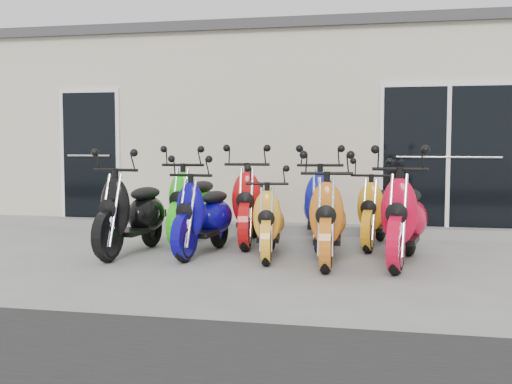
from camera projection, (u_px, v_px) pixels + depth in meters
ground at (246, 255)px, 8.10m from camera, size 80.00×80.00×0.00m
building at (304, 134)px, 13.05m from camera, size 14.00×6.00×3.20m
roof_cap at (304, 50)px, 12.92m from camera, size 14.20×6.20×0.16m
front_step at (275, 228)px, 10.07m from camera, size 14.00×0.40×0.15m
door_left at (90, 152)px, 10.80m from camera, size 1.07×0.08×2.22m
door_right at (448, 153)px, 9.57m from camera, size 2.02×0.08×2.22m
scooter_front_black at (132, 201)px, 8.09m from camera, size 0.78×1.86×1.35m
scooter_front_blue at (204, 205)px, 8.06m from camera, size 0.79×1.77×1.27m
scooter_front_orange_a at (269, 211)px, 7.83m from camera, size 0.79×1.63×1.16m
scooter_front_orange_b at (328, 207)px, 7.47m from camera, size 0.78×1.84×1.33m
scooter_front_red at (404, 205)px, 7.39m from camera, size 0.94×1.96×1.39m
scooter_back_green at (193, 194)px, 9.10m from camera, size 0.71×1.88×1.38m
scooter_back_red at (250, 194)px, 8.91m from camera, size 0.91×1.96×1.40m
scooter_back_blue at (320, 196)px, 8.71m from camera, size 0.91×1.95×1.39m
scooter_back_yellow at (375, 202)px, 8.67m from camera, size 0.80×1.72×1.22m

